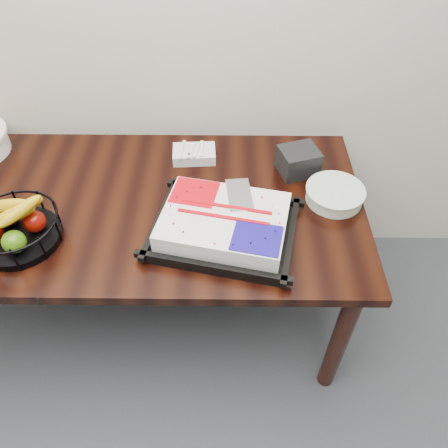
{
  "coord_description": "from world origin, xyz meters",
  "views": [
    {
      "loc": [
        0.37,
        0.76,
        1.92
      ],
      "look_at": [
        0.36,
        1.81,
        0.83
      ],
      "focal_mm": 35.0,
      "sensor_mm": 36.0,
      "label": 1
    }
  ],
  "objects_px": {
    "fruit_basket": "(15,227)",
    "table": "(135,217)",
    "cake_tray": "(224,224)",
    "plate_stack": "(335,194)",
    "napkin_box": "(298,161)"
  },
  "relations": [
    {
      "from": "fruit_basket",
      "to": "table",
      "type": "bearing_deg",
      "value": 29.38
    },
    {
      "from": "table",
      "to": "fruit_basket",
      "type": "distance_m",
      "value": 0.45
    },
    {
      "from": "table",
      "to": "fruit_basket",
      "type": "xyz_separation_m",
      "value": [
        -0.37,
        -0.21,
        0.15
      ]
    },
    {
      "from": "cake_tray",
      "to": "plate_stack",
      "type": "height_order",
      "value": "cake_tray"
    },
    {
      "from": "plate_stack",
      "to": "napkin_box",
      "type": "xyz_separation_m",
      "value": [
        -0.13,
        0.17,
        0.03
      ]
    },
    {
      "from": "napkin_box",
      "to": "cake_tray",
      "type": "bearing_deg",
      "value": -130.17
    },
    {
      "from": "cake_tray",
      "to": "napkin_box",
      "type": "relative_size",
      "value": 3.76
    },
    {
      "from": "plate_stack",
      "to": "cake_tray",
      "type": "bearing_deg",
      "value": -156.81
    },
    {
      "from": "table",
      "to": "plate_stack",
      "type": "bearing_deg",
      "value": 1.37
    },
    {
      "from": "fruit_basket",
      "to": "napkin_box",
      "type": "height_order",
      "value": "fruit_basket"
    },
    {
      "from": "fruit_basket",
      "to": "napkin_box",
      "type": "bearing_deg",
      "value": 21.2
    },
    {
      "from": "table",
      "to": "cake_tray",
      "type": "distance_m",
      "value": 0.42
    },
    {
      "from": "table",
      "to": "plate_stack",
      "type": "relative_size",
      "value": 7.89
    },
    {
      "from": "table",
      "to": "plate_stack",
      "type": "xyz_separation_m",
      "value": [
        0.79,
        0.02,
        0.11
      ]
    },
    {
      "from": "table",
      "to": "napkin_box",
      "type": "height_order",
      "value": "napkin_box"
    }
  ]
}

